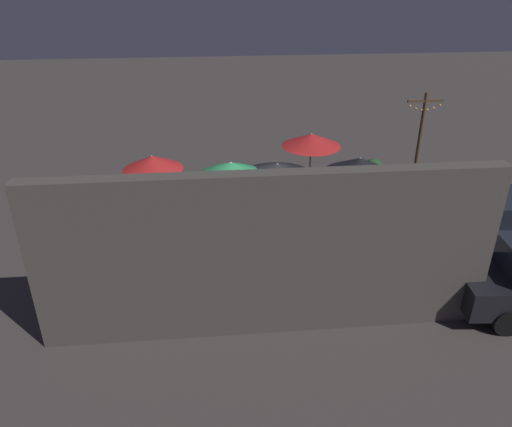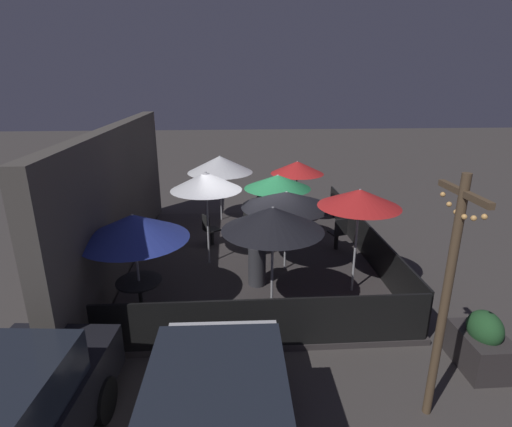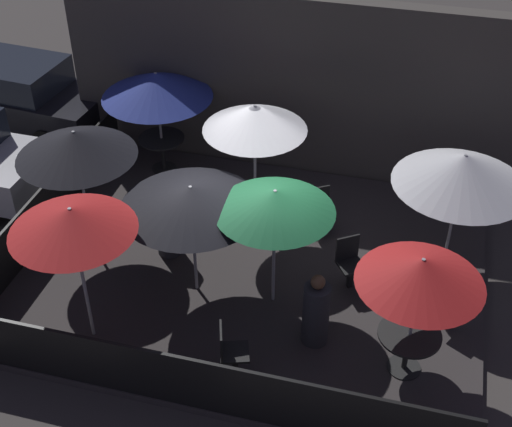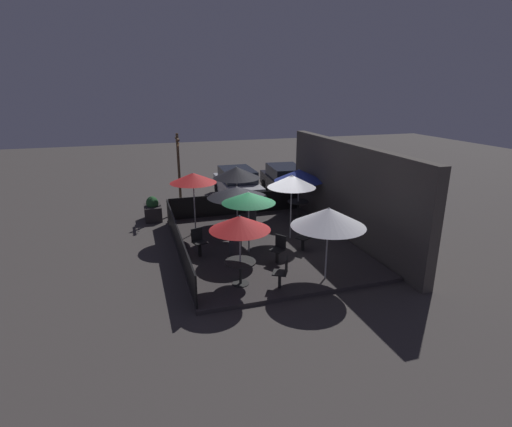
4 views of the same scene
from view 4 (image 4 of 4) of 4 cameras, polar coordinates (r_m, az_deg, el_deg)
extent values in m
plane|color=#423D3A|center=(14.60, 1.14, -4.81)|extent=(60.00, 60.00, 0.00)
cube|color=#383333|center=(14.57, 1.14, -4.60)|extent=(7.67, 6.21, 0.12)
cube|color=#4C4742|center=(15.36, 13.06, 3.01)|extent=(9.27, 0.36, 3.63)
cube|color=black|center=(13.77, -11.03, -3.89)|extent=(7.47, 0.05, 0.95)
cube|color=black|center=(17.83, -2.72, 1.40)|extent=(0.05, 6.01, 0.95)
cylinder|color=#B2B2B7|center=(17.30, 6.08, 2.84)|extent=(0.05, 0.05, 2.13)
cone|color=#283893|center=(17.11, 6.17, 5.48)|extent=(2.13, 2.13, 0.50)
cylinder|color=#B2B2B7|center=(11.32, -2.28, -5.33)|extent=(0.05, 0.05, 2.07)
cone|color=red|center=(11.02, -2.33, -1.34)|extent=(1.72, 1.72, 0.41)
cylinder|color=#B2B2B7|center=(14.76, 5.01, 0.88)|extent=(0.05, 0.05, 2.43)
cone|color=silver|center=(14.51, 5.12, 4.63)|extent=(1.77, 1.77, 0.45)
cylinder|color=#B2B2B7|center=(16.72, -2.74, 2.75)|extent=(0.05, 0.05, 2.33)
cone|color=black|center=(16.51, -2.78, 5.89)|extent=(1.95, 1.95, 0.46)
cylinder|color=#B2B2B7|center=(11.78, 10.10, -4.33)|extent=(0.05, 0.05, 2.20)
cone|color=silver|center=(11.50, 10.32, -0.51)|extent=(2.15, 2.15, 0.55)
cylinder|color=#B2B2B7|center=(15.47, -8.80, 1.43)|extent=(0.05, 0.05, 2.39)
cone|color=red|center=(15.22, -8.97, 5.06)|extent=(1.76, 1.76, 0.38)
cylinder|color=#B2B2B7|center=(13.49, -1.04, -1.31)|extent=(0.05, 0.05, 2.14)
cone|color=#1E6B3D|center=(13.23, -1.06, 2.32)|extent=(1.80, 1.80, 0.37)
cylinder|color=#B2B2B7|center=(14.66, -2.69, -0.01)|extent=(0.05, 0.05, 2.03)
cone|color=black|center=(14.43, -2.74, 3.11)|extent=(2.18, 2.18, 0.38)
cylinder|color=black|center=(17.60, 5.97, -0.49)|extent=(0.50, 0.50, 0.02)
cylinder|color=black|center=(17.49, 6.01, 0.56)|extent=(0.08, 0.08, 0.69)
cylinder|color=black|center=(17.39, 6.05, 1.71)|extent=(0.91, 0.91, 0.04)
cylinder|color=black|center=(11.76, -2.22, -9.95)|extent=(0.49, 0.49, 0.02)
cylinder|color=black|center=(11.61, -2.24, -8.52)|extent=(0.08, 0.08, 0.67)
cylinder|color=black|center=(11.46, -2.26, -6.94)|extent=(0.90, 0.90, 0.04)
cube|color=black|center=(12.98, 3.05, -6.18)|extent=(0.11, 0.11, 0.43)
cube|color=black|center=(12.89, 3.06, -5.23)|extent=(0.56, 0.56, 0.04)
cube|color=black|center=(12.94, 3.54, -4.00)|extent=(0.35, 0.25, 0.44)
cube|color=black|center=(13.58, -8.03, -5.13)|extent=(0.10, 0.10, 0.48)
cube|color=black|center=(13.48, -8.08, -4.12)|extent=(0.51, 0.51, 0.04)
cube|color=black|center=(13.54, -8.48, -2.95)|extent=(0.16, 0.39, 0.44)
cube|color=black|center=(14.02, 6.69, -4.40)|extent=(0.11, 0.11, 0.44)
cube|color=black|center=(13.93, 6.72, -3.47)|extent=(0.55, 0.55, 0.04)
cube|color=black|center=(13.99, 7.16, -2.35)|extent=(0.35, 0.24, 0.44)
cube|color=black|center=(11.46, 3.40, -9.54)|extent=(0.11, 0.11, 0.44)
cube|color=black|center=(11.36, 3.42, -8.45)|extent=(0.54, 0.54, 0.04)
cube|color=black|center=(11.23, 4.36, -7.43)|extent=(0.36, 0.22, 0.44)
cylinder|color=#333338|center=(15.71, -0.71, -0.85)|extent=(0.52, 0.52, 0.95)
sphere|color=#9E704C|center=(15.53, -0.72, 1.19)|extent=(0.22, 0.22, 0.22)
cylinder|color=#333338|center=(12.78, -2.95, -5.03)|extent=(0.47, 0.47, 1.06)
sphere|color=brown|center=(12.55, -2.99, -2.35)|extent=(0.21, 0.21, 0.21)
cube|color=#332D2D|center=(18.01, -14.50, 0.10)|extent=(1.01, 0.71, 0.65)
ellipsoid|color=#235128|center=(17.89, -14.60, 1.44)|extent=(0.66, 0.53, 0.59)
cylinder|color=brown|center=(18.61, -10.92, 5.64)|extent=(0.12, 0.12, 3.62)
cube|color=brown|center=(18.36, -11.20, 10.41)|extent=(1.10, 0.08, 0.08)
sphere|color=#F4B260|center=(18.83, -11.34, 10.12)|extent=(0.07, 0.07, 0.07)
sphere|color=#F4B260|center=(18.66, -11.26, 9.81)|extent=(0.07, 0.07, 0.07)
sphere|color=#F4B260|center=(18.49, -11.18, 9.60)|extent=(0.07, 0.07, 0.07)
sphere|color=#F4B260|center=(18.31, -11.12, 9.53)|extent=(0.07, 0.07, 0.07)
sphere|color=#F4B260|center=(18.12, -11.05, 9.60)|extent=(0.07, 0.07, 0.07)
sphere|color=#F4B260|center=(17.93, -11.00, 9.78)|extent=(0.07, 0.07, 0.07)
cube|color=silver|center=(20.53, -2.67, 3.79)|extent=(4.36, 1.78, 0.70)
cube|color=#1E232D|center=(20.38, -2.70, 5.56)|extent=(2.41, 1.61, 0.60)
cylinder|color=black|center=(19.57, 0.58, 2.05)|extent=(0.64, 0.19, 0.64)
cylinder|color=black|center=(19.18, -4.04, 1.69)|extent=(0.64, 0.19, 0.64)
cylinder|color=black|center=(22.07, -1.45, 3.84)|extent=(0.64, 0.19, 0.64)
cylinder|color=black|center=(21.72, -5.58, 3.54)|extent=(0.64, 0.19, 0.64)
cube|color=black|center=(21.26, 4.18, 4.24)|extent=(4.54, 2.07, 0.70)
cube|color=#1E232D|center=(21.12, 4.22, 5.96)|extent=(2.55, 1.76, 0.60)
cylinder|color=black|center=(20.34, 7.44, 2.50)|extent=(0.65, 0.23, 0.64)
cylinder|color=black|center=(19.85, 3.05, 2.26)|extent=(0.65, 0.23, 0.64)
cylinder|color=black|center=(22.85, 5.13, 4.26)|extent=(0.65, 0.23, 0.64)
cylinder|color=black|center=(22.42, 1.18, 4.07)|extent=(0.65, 0.23, 0.64)
camera|label=1|loc=(19.94, 38.65, 18.54)|focal=35.00mm
camera|label=2|loc=(23.15, -5.55, 15.34)|focal=28.00mm
camera|label=3|loc=(11.59, -45.39, 25.65)|focal=50.00mm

